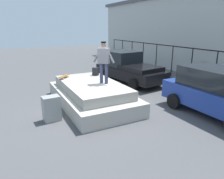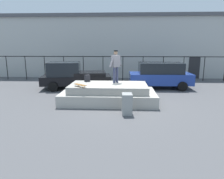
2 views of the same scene
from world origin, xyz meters
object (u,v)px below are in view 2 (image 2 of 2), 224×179
skateboard (80,85)px  car_blue_hatchback_mid (160,75)px  backpack (87,78)px  skateboarder (116,64)px  utility_box (127,104)px  car_black_pickup_near (74,76)px

skateboard → car_blue_hatchback_mid: size_ratio=0.17×
backpack → car_blue_hatchback_mid: (4.66, 3.13, -0.21)m
skateboard → car_blue_hatchback_mid: car_blue_hatchback_mid is taller
skateboarder → car_blue_hatchback_mid: skateboarder is taller
skateboarder → backpack: skateboarder is taller
backpack → car_blue_hatchback_mid: car_blue_hatchback_mid is taller
skateboard → utility_box: skateboard is taller
backpack → skateboard: bearing=-132.4°
skateboarder → skateboard: 2.32m
car_black_pickup_near → car_blue_hatchback_mid: bearing=3.7°
skateboarder → backpack: bearing=169.7°
car_blue_hatchback_mid → utility_box: bearing=-112.8°
backpack → skateboarder: bearing=-49.2°
utility_box → car_blue_hatchback_mid: bearing=63.4°
backpack → utility_box: (2.21, -2.68, -0.71)m
skateboard → utility_box: (2.31, -1.12, -0.62)m
skateboard → car_blue_hatchback_mid: bearing=44.6°
skateboarder → skateboard: bearing=-143.7°
skateboarder → car_blue_hatchback_mid: (3.03, 3.43, -1.05)m
skateboard → utility_box: size_ratio=0.79×
skateboarder → car_black_pickup_near: skateboarder is taller
car_blue_hatchback_mid → utility_box: car_blue_hatchback_mid is taller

